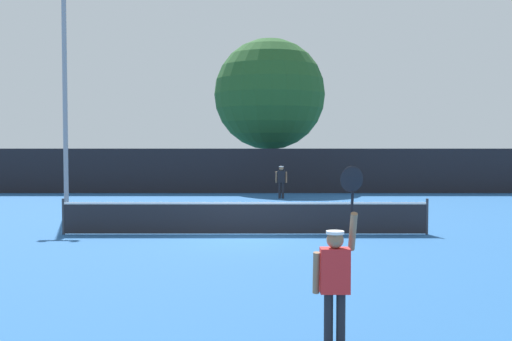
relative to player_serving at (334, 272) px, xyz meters
name	(u,v)px	position (x,y,z in m)	size (l,w,h in m)	color
ground_plane	(243,234)	(-1.35, 10.33, -1.06)	(120.00, 120.00, 0.00)	#235693
tennis_net	(243,217)	(-1.35, 10.33, -0.54)	(10.93, 0.08, 1.07)	#232328
perimeter_fence	(248,171)	(-1.35, 25.34, 0.15)	(39.27, 0.12, 2.42)	black
player_serving	(334,272)	(0.00, 0.00, 0.00)	(0.67, 0.39, 2.43)	red
player_receiving	(279,179)	(0.21, 22.12, -0.09)	(0.57, 0.23, 1.58)	black
tennis_ball	(310,218)	(0.96, 13.93, -1.02)	(0.07, 0.07, 0.07)	#CCE033
light_pole	(63,86)	(-8.40, 15.89, 3.85)	(1.18, 0.28, 8.68)	gray
large_tree	(268,94)	(-0.20, 29.62, 4.61)	(6.74, 6.74, 9.05)	brown
parked_car_near	(113,174)	(-9.80, 30.27, -0.28)	(2.39, 4.40, 1.69)	navy
parked_car_mid	(277,174)	(0.42, 30.77, -0.28)	(2.25, 4.34, 1.69)	navy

